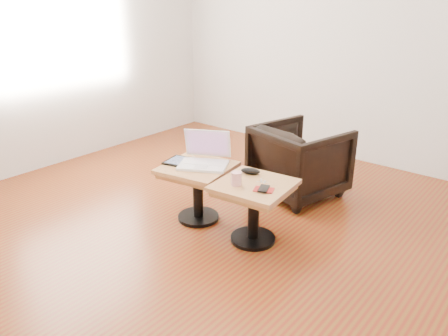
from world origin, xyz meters
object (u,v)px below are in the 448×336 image
Objects in this scene: striped_cup at (236,179)px; armchair at (299,161)px; side_table_left at (198,179)px; side_table_right at (254,198)px; laptop at (205,158)px.

armchair is (-0.09, 1.03, -0.19)m from striped_cup.
side_table_right is (0.54, 0.01, 0.00)m from side_table_left.
armchair reaches higher than striped_cup.
armchair is (-0.17, 0.92, -0.02)m from side_table_right.
striped_cup is (0.44, -0.16, -0.00)m from laptop.
side_table_left is 6.15× the size of striped_cup.
armchair is (0.36, 0.86, -0.19)m from laptop.
striped_cup is at bearing -134.44° from side_table_right.
armchair is (0.37, 0.93, -0.02)m from side_table_left.
laptop is at bearing 65.72° from side_table_left.
laptop is 0.47m from striped_cup.
side_table_right is 5.88× the size of striped_cup.
laptop reaches higher than side_table_right.
armchair is at bearing 93.97° from side_table_right.
laptop is (-0.52, 0.06, 0.17)m from side_table_right.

